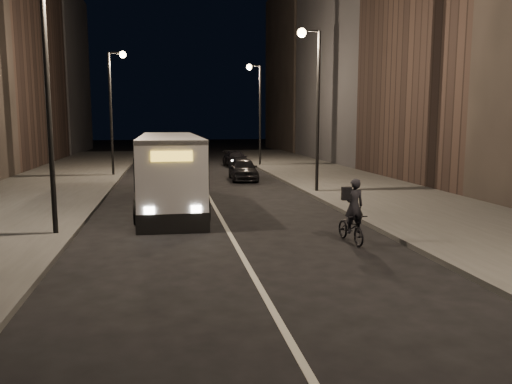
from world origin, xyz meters
name	(u,v)px	position (x,y,z in m)	size (l,w,h in m)	color
ground	(246,263)	(0.00, 0.00, 0.00)	(180.00, 180.00, 0.00)	black
sidewalk_right	(355,186)	(8.50, 14.00, 0.08)	(7.00, 70.00, 0.16)	#383835
sidewalk_left	(38,194)	(-8.50, 14.00, 0.08)	(7.00, 70.00, 0.16)	#383835
building_row_right	(384,39)	(16.00, 27.50, 10.50)	(8.00, 61.00, 21.00)	black
streetlight_right_mid	(313,88)	(5.33, 12.00, 5.36)	(1.20, 0.44, 8.12)	black
streetlight_right_far	(257,101)	(5.33, 28.00, 5.36)	(1.20, 0.44, 8.12)	black
streetlight_left_near	(55,68)	(-5.33, 4.00, 5.36)	(1.20, 0.44, 8.12)	black
streetlight_left_far	(114,96)	(-5.33, 22.00, 5.36)	(1.20, 0.44, 8.12)	black
city_bus	(170,168)	(-1.90, 9.66, 1.70)	(2.81, 11.61, 3.12)	silver
cyclist_on_bicycle	(352,221)	(3.56, 1.67, 0.67)	(0.74, 1.79, 2.02)	black
car_near	(243,169)	(2.75, 18.60, 0.71)	(1.67, 4.15, 1.42)	black
car_mid	(183,164)	(-0.89, 24.32, 0.62)	(1.32, 3.79, 1.25)	#303032
car_far	(236,159)	(3.60, 28.14, 0.62)	(1.73, 4.25, 1.23)	black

